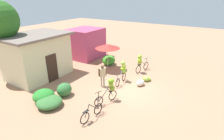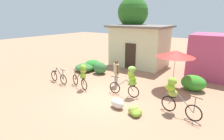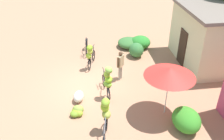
{
  "view_description": "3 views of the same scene",
  "coord_description": "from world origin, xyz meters",
  "px_view_note": "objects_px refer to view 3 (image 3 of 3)",
  "views": [
    {
      "loc": [
        -9.63,
        -4.85,
        5.9
      ],
      "look_at": [
        0.59,
        1.51,
        0.93
      ],
      "focal_mm": 29.31,
      "sensor_mm": 36.0,
      "label": 1
    },
    {
      "loc": [
        5.06,
        -6.5,
        3.9
      ],
      "look_at": [
        -0.19,
        0.99,
        1.18
      ],
      "focal_mm": 28.58,
      "sensor_mm": 36.0,
      "label": 2
    },
    {
      "loc": [
        10.23,
        -0.22,
        7.12
      ],
      "look_at": [
        0.29,
        1.16,
        0.98
      ],
      "focal_mm": 40.06,
      "sensor_mm": 36.0,
      "label": 3
    }
  ],
  "objects_px": {
    "bicycle_by_shop": "(105,115)",
    "bicycle_center_loaded": "(108,79)",
    "person_vendor": "(120,63)",
    "market_umbrella": "(170,72)",
    "produce_sack": "(79,96)",
    "banana_pile_on_ground": "(77,111)",
    "bicycle_near_pile": "(90,54)",
    "bicycle_leftmost": "(87,47)",
    "building_low": "(211,35)"
  },
  "relations": [
    {
      "from": "bicycle_by_shop",
      "to": "bicycle_center_loaded",
      "type": "bearing_deg",
      "value": 171.1
    },
    {
      "from": "person_vendor",
      "to": "market_umbrella",
      "type": "bearing_deg",
      "value": 26.75
    },
    {
      "from": "produce_sack",
      "to": "banana_pile_on_ground",
      "type": "bearing_deg",
      "value": -5.22
    },
    {
      "from": "bicycle_near_pile",
      "to": "person_vendor",
      "type": "xyz_separation_m",
      "value": [
        1.34,
        1.43,
        0.11
      ]
    },
    {
      "from": "market_umbrella",
      "to": "bicycle_leftmost",
      "type": "distance_m",
      "value": 6.98
    },
    {
      "from": "bicycle_leftmost",
      "to": "building_low",
      "type": "bearing_deg",
      "value": 72.66
    },
    {
      "from": "bicycle_near_pile",
      "to": "bicycle_leftmost",
      "type": "bearing_deg",
      "value": -176.34
    },
    {
      "from": "building_low",
      "to": "market_umbrella",
      "type": "bearing_deg",
      "value": -43.29
    },
    {
      "from": "produce_sack",
      "to": "building_low",
      "type": "bearing_deg",
      "value": 109.74
    },
    {
      "from": "market_umbrella",
      "to": "bicycle_center_loaded",
      "type": "bearing_deg",
      "value": -123.22
    },
    {
      "from": "bicycle_center_loaded",
      "to": "bicycle_by_shop",
      "type": "relative_size",
      "value": 0.98
    },
    {
      "from": "bicycle_near_pile",
      "to": "bicycle_by_shop",
      "type": "distance_m",
      "value": 5.0
    },
    {
      "from": "bicycle_near_pile",
      "to": "produce_sack",
      "type": "bearing_deg",
      "value": -14.36
    },
    {
      "from": "banana_pile_on_ground",
      "to": "produce_sack",
      "type": "distance_m",
      "value": 0.94
    },
    {
      "from": "building_low",
      "to": "produce_sack",
      "type": "distance_m",
      "value": 7.93
    },
    {
      "from": "bicycle_center_loaded",
      "to": "bicycle_by_shop",
      "type": "xyz_separation_m",
      "value": [
        2.28,
        -0.36,
        -0.03
      ]
    },
    {
      "from": "building_low",
      "to": "bicycle_by_shop",
      "type": "xyz_separation_m",
      "value": [
        4.79,
        -6.35,
        -0.76
      ]
    },
    {
      "from": "bicycle_near_pile",
      "to": "banana_pile_on_ground",
      "type": "distance_m",
      "value": 3.92
    },
    {
      "from": "bicycle_leftmost",
      "to": "bicycle_near_pile",
      "type": "height_order",
      "value": "bicycle_near_pile"
    },
    {
      "from": "bicycle_near_pile",
      "to": "person_vendor",
      "type": "distance_m",
      "value": 1.96
    },
    {
      "from": "building_low",
      "to": "person_vendor",
      "type": "height_order",
      "value": "building_low"
    },
    {
      "from": "bicycle_leftmost",
      "to": "bicycle_by_shop",
      "type": "relative_size",
      "value": 0.93
    },
    {
      "from": "bicycle_near_pile",
      "to": "bicycle_by_shop",
      "type": "xyz_separation_m",
      "value": [
        4.99,
        0.26,
        0.06
      ]
    },
    {
      "from": "market_umbrella",
      "to": "bicycle_near_pile",
      "type": "height_order",
      "value": "market_umbrella"
    },
    {
      "from": "banana_pile_on_ground",
      "to": "person_vendor",
      "type": "distance_m",
      "value": 3.4
    },
    {
      "from": "produce_sack",
      "to": "person_vendor",
      "type": "bearing_deg",
      "value": 124.85
    },
    {
      "from": "person_vendor",
      "to": "bicycle_near_pile",
      "type": "bearing_deg",
      "value": -133.03
    },
    {
      "from": "bicycle_center_loaded",
      "to": "banana_pile_on_ground",
      "type": "distance_m",
      "value": 1.94
    },
    {
      "from": "market_umbrella",
      "to": "person_vendor",
      "type": "bearing_deg",
      "value": -153.25
    },
    {
      "from": "bicycle_by_shop",
      "to": "banana_pile_on_ground",
      "type": "bearing_deg",
      "value": -138.87
    },
    {
      "from": "market_umbrella",
      "to": "bicycle_near_pile",
      "type": "xyz_separation_m",
      "value": [
        -4.18,
        -2.86,
        -1.18
      ]
    },
    {
      "from": "bicycle_center_loaded",
      "to": "produce_sack",
      "type": "relative_size",
      "value": 2.41
    },
    {
      "from": "bicycle_center_loaded",
      "to": "produce_sack",
      "type": "bearing_deg",
      "value": -84.51
    },
    {
      "from": "building_low",
      "to": "person_vendor",
      "type": "relative_size",
      "value": 3.0
    },
    {
      "from": "produce_sack",
      "to": "bicycle_near_pile",
      "type": "bearing_deg",
      "value": 165.64
    },
    {
      "from": "market_umbrella",
      "to": "person_vendor",
      "type": "height_order",
      "value": "market_umbrella"
    },
    {
      "from": "bicycle_near_pile",
      "to": "banana_pile_on_ground",
      "type": "relative_size",
      "value": 2.27
    },
    {
      "from": "bicycle_by_shop",
      "to": "bicycle_near_pile",
      "type": "bearing_deg",
      "value": -177.05
    },
    {
      "from": "building_low",
      "to": "bicycle_near_pile",
      "type": "height_order",
      "value": "building_low"
    },
    {
      "from": "building_low",
      "to": "bicycle_by_shop",
      "type": "distance_m",
      "value": 7.99
    },
    {
      "from": "building_low",
      "to": "market_umbrella",
      "type": "relative_size",
      "value": 2.13
    },
    {
      "from": "building_low",
      "to": "bicycle_near_pile",
      "type": "xyz_separation_m",
      "value": [
        -0.2,
        -6.61,
        -0.82
      ]
    },
    {
      "from": "building_low",
      "to": "banana_pile_on_ground",
      "type": "distance_m",
      "value": 8.37
    },
    {
      "from": "building_low",
      "to": "bicycle_by_shop",
      "type": "relative_size",
      "value": 2.72
    },
    {
      "from": "market_umbrella",
      "to": "bicycle_center_loaded",
      "type": "height_order",
      "value": "market_umbrella"
    },
    {
      "from": "bicycle_leftmost",
      "to": "banana_pile_on_ground",
      "type": "xyz_separation_m",
      "value": [
        5.66,
        -0.69,
        -0.2
      ]
    },
    {
      "from": "building_low",
      "to": "banana_pile_on_ground",
      "type": "bearing_deg",
      "value": -64.35
    },
    {
      "from": "bicycle_leftmost",
      "to": "produce_sack",
      "type": "bearing_deg",
      "value": -7.28
    },
    {
      "from": "building_low",
      "to": "produce_sack",
      "type": "xyz_separation_m",
      "value": [
        2.63,
        -7.34,
        -1.44
      ]
    },
    {
      "from": "building_low",
      "to": "bicycle_by_shop",
      "type": "height_order",
      "value": "building_low"
    }
  ]
}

